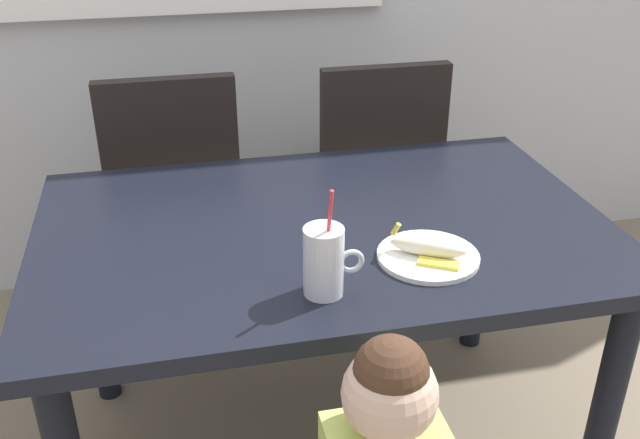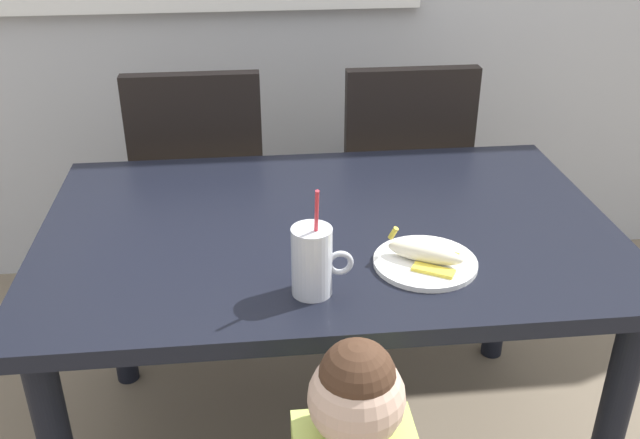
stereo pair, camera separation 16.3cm
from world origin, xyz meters
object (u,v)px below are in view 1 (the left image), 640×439
(peeled_banana, at_px, (429,248))
(dining_chair_left, at_px, (175,191))
(dining_table, at_px, (324,258))
(snack_plate, at_px, (428,256))
(milk_cup, at_px, (324,265))
(dining_chair_right, at_px, (372,174))

(peeled_banana, bearing_deg, dining_chair_left, 120.38)
(dining_table, distance_m, peeled_banana, 0.32)
(dining_table, height_order, snack_plate, snack_plate)
(dining_table, bearing_deg, milk_cup, -102.70)
(milk_cup, height_order, snack_plate, milk_cup)
(milk_cup, bearing_deg, peeled_banana, 16.73)
(milk_cup, relative_size, snack_plate, 1.09)
(snack_plate, xyz_separation_m, peeled_banana, (-0.00, -0.01, 0.03))
(dining_chair_right, relative_size, snack_plate, 4.17)
(snack_plate, bearing_deg, milk_cup, -162.25)
(dining_chair_left, bearing_deg, snack_plate, 120.57)
(dining_table, distance_m, dining_chair_left, 0.79)
(milk_cup, bearing_deg, dining_chair_right, 67.97)
(peeled_banana, bearing_deg, snack_plate, 79.01)
(peeled_banana, bearing_deg, dining_chair_right, 81.15)
(dining_table, relative_size, dining_chair_right, 1.46)
(dining_table, distance_m, snack_plate, 0.31)
(dining_chair_right, distance_m, snack_plate, 0.94)
(dining_chair_right, xyz_separation_m, peeled_banana, (-0.14, -0.91, 0.23))
(dining_chair_right, relative_size, milk_cup, 3.84)
(milk_cup, bearing_deg, snack_plate, 17.75)
(snack_plate, bearing_deg, dining_chair_left, 120.57)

